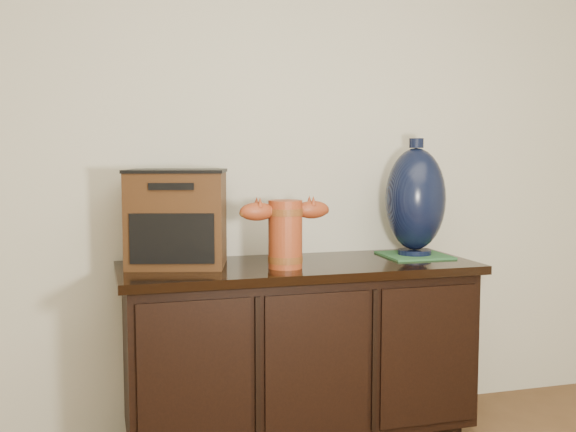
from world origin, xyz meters
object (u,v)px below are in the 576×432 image
object	(u,v)px
terracotta_vessel	(285,230)
lamp_base	(415,200)
spray_can	(218,240)
sideboard	(298,351)
tv_radio	(177,218)

from	to	relation	value
terracotta_vessel	lamp_base	xyz separation A→B (m)	(0.63, 0.14, 0.10)
lamp_base	spray_can	world-z (taller)	lamp_base
sideboard	tv_radio	xyz separation A→B (m)	(-0.48, 0.09, 0.56)
terracotta_vessel	spray_can	size ratio (longest dim) A/B	2.28
terracotta_vessel	tv_radio	size ratio (longest dim) A/B	0.84
sideboard	tv_radio	world-z (taller)	tv_radio
tv_radio	spray_can	world-z (taller)	tv_radio
spray_can	lamp_base	bearing A→B (deg)	-10.26
terracotta_vessel	tv_radio	distance (m)	0.44
sideboard	lamp_base	distance (m)	0.83
lamp_base	sideboard	bearing A→B (deg)	-174.75
terracotta_vessel	tv_radio	world-z (taller)	tv_radio
tv_radio	lamp_base	distance (m)	1.04
sideboard	terracotta_vessel	world-z (taller)	terracotta_vessel
lamp_base	spray_can	xyz separation A→B (m)	(-0.85, 0.15, -0.17)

